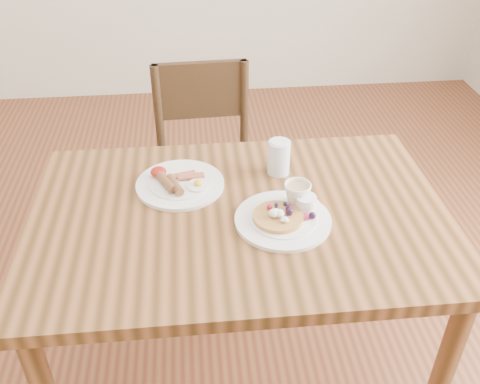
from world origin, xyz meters
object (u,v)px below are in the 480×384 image
Objects in this scene: chair_far at (206,163)px; pancake_plate at (285,217)px; teacup_saucer at (297,197)px; water_glass at (279,157)px; breakfast_plate at (179,183)px; dining_table at (240,238)px.

chair_far reaches higher than pancake_plate.
water_glass is at bearing 96.94° from teacup_saucer.
teacup_saucer is at bearing -22.72° from breakfast_plate.
breakfast_plate is at bearing -171.49° from water_glass.
chair_far is at bearing 79.50° from breakfast_plate.
chair_far reaches higher than breakfast_plate.
teacup_saucer is 0.19m from water_glass.
breakfast_plate is (-0.17, 0.15, 0.11)m from dining_table.
water_glass is at bearing 8.51° from breakfast_plate.
chair_far is at bearing 109.26° from teacup_saucer.
teacup_saucer reaches higher than pancake_plate.
chair_far is at bearing 104.53° from pancake_plate.
dining_table is 0.21m from teacup_saucer.
breakfast_plate is at bearing 139.31° from dining_table.
dining_table is 1.36× the size of chair_far.
teacup_saucer reaches higher than dining_table.
chair_far is 0.62m from water_glass.
dining_table is 10.83× the size of water_glass.
dining_table is 8.57× the size of teacup_saucer.
pancake_plate is 0.08m from teacup_saucer.
dining_table is at bearing -40.69° from breakfast_plate.
pancake_plate is (0.19, -0.74, 0.27)m from chair_far.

